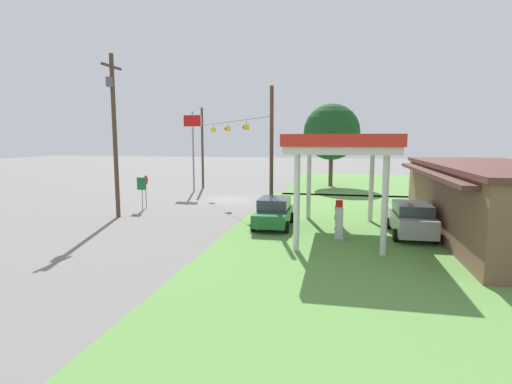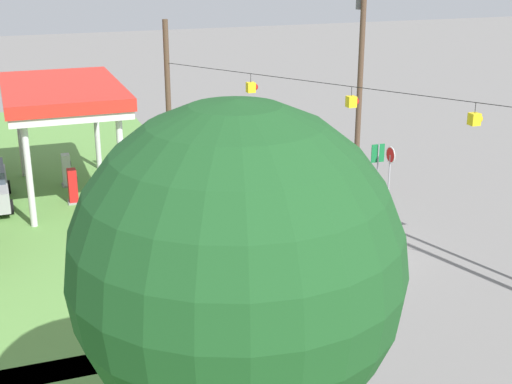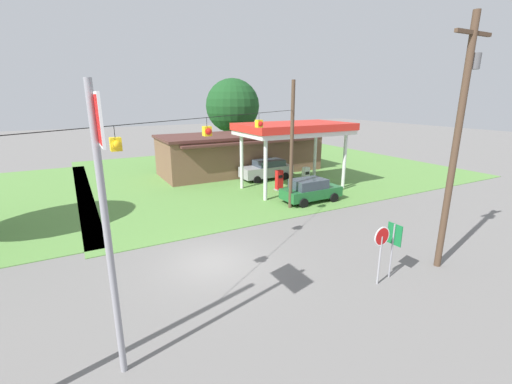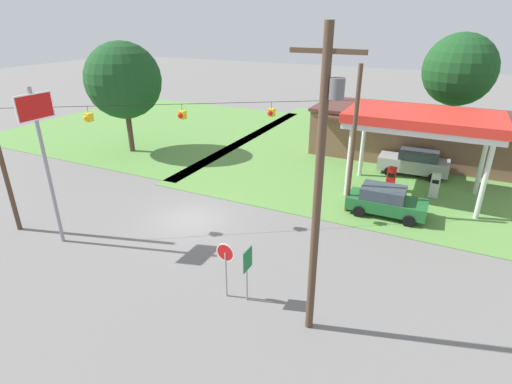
% 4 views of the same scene
% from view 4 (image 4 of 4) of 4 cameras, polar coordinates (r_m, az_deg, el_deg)
% --- Properties ---
extents(ground_plane, '(160.00, 160.00, 0.00)m').
position_cam_4_polar(ground_plane, '(23.13, -9.37, -3.91)').
color(ground_plane, slate).
extents(grass_verge_station_corner, '(36.00, 28.00, 0.04)m').
position_cam_4_polar(grass_verge_station_corner, '(35.32, 25.84, 3.86)').
color(grass_verge_station_corner, '#5B8E42').
rests_on(grass_verge_station_corner, ground).
extents(grass_verge_opposite_corner, '(24.00, 24.00, 0.04)m').
position_cam_4_polar(grass_verge_opposite_corner, '(44.35, -14.67, 9.16)').
color(grass_verge_opposite_corner, '#5B8E42').
rests_on(grass_verge_opposite_corner, ground).
extents(gas_station_canopy, '(8.93, 5.27, 5.38)m').
position_cam_4_polar(gas_station_canopy, '(26.44, 22.73, 9.33)').
color(gas_station_canopy, silver).
rests_on(gas_station_canopy, ground).
extents(gas_station_store, '(16.07, 6.72, 3.87)m').
position_cam_4_polar(gas_station_store, '(34.84, 21.71, 7.67)').
color(gas_station_store, brown).
rests_on(gas_station_store, ground).
extents(fuel_pump_near, '(0.71, 0.56, 1.66)m').
position_cam_4_polar(fuel_pump_near, '(27.71, 18.70, 1.67)').
color(fuel_pump_near, gray).
rests_on(fuel_pump_near, ground).
extents(fuel_pump_far, '(0.71, 0.56, 1.66)m').
position_cam_4_polar(fuel_pump_far, '(27.57, 24.15, 0.69)').
color(fuel_pump_far, gray).
rests_on(fuel_pump_far, ground).
extents(car_at_pumps_front, '(4.41, 2.14, 1.71)m').
position_cam_4_polar(car_at_pumps_front, '(24.18, 18.03, -1.21)').
color(car_at_pumps_front, '#1E602D').
rests_on(car_at_pumps_front, ground).
extents(car_at_pumps_rear, '(4.82, 2.15, 1.83)m').
position_cam_4_polar(car_at_pumps_rear, '(31.11, 21.68, 3.94)').
color(car_at_pumps_rear, '#9E9EA3').
rests_on(car_at_pumps_rear, ground).
extents(stop_sign_roadside, '(0.80, 0.08, 2.50)m').
position_cam_4_polar(stop_sign_roadside, '(16.09, -4.39, -9.48)').
color(stop_sign_roadside, '#99999E').
rests_on(stop_sign_roadside, ground).
extents(stop_sign_overhead, '(0.22, 1.86, 7.82)m').
position_cam_4_polar(stop_sign_overhead, '(21.06, -28.34, 6.69)').
color(stop_sign_overhead, gray).
rests_on(stop_sign_overhead, ground).
extents(route_sign, '(0.10, 0.70, 2.40)m').
position_cam_4_polar(route_sign, '(15.89, -1.24, -10.33)').
color(route_sign, gray).
rests_on(route_sign, ground).
extents(utility_pole_main, '(2.20, 0.44, 10.55)m').
position_cam_4_polar(utility_pole_main, '(12.74, 9.12, 1.60)').
color(utility_pole_main, '#4C3828').
rests_on(utility_pole_main, ground).
extents(signal_span_gantry, '(15.69, 10.24, 8.44)m').
position_cam_4_polar(signal_span_gantry, '(21.42, -10.19, 6.88)').
color(signal_span_gantry, '#4C3828').
rests_on(signal_span_gantry, ground).
extents(tree_behind_station, '(6.25, 6.25, 9.48)m').
position_cam_4_polar(tree_behind_station, '(40.77, 27.06, 15.28)').
color(tree_behind_station, '#4C3828').
rests_on(tree_behind_station, ground).
extents(tree_west_verge, '(6.06, 6.06, 8.98)m').
position_cam_4_polar(tree_west_verge, '(34.86, -18.41, 14.87)').
color(tree_west_verge, '#4C3828').
rests_on(tree_west_verge, ground).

